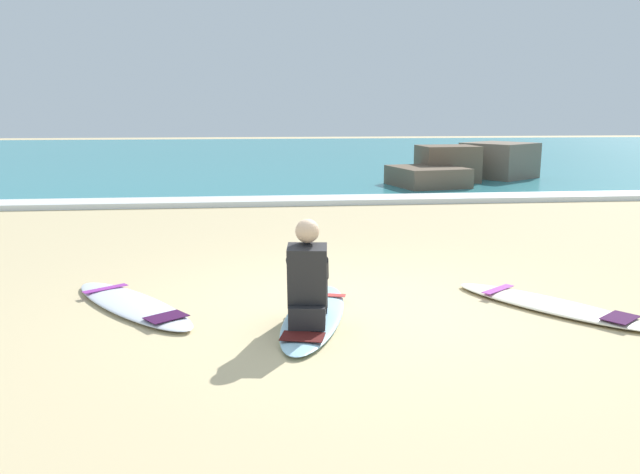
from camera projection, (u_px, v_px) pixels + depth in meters
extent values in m
plane|color=#CCB584|center=(349.00, 311.00, 6.22)|extent=(80.00, 80.00, 0.00)
cube|color=teal|center=(274.00, 155.00, 26.69)|extent=(80.00, 28.00, 0.10)
cube|color=white|center=(297.00, 201.00, 13.34)|extent=(80.00, 0.90, 0.11)
ellipsoid|color=#9ED1E5|center=(314.00, 316.00, 5.95)|extent=(1.01, 2.12, 0.07)
cube|color=red|center=(322.00, 295.00, 6.50)|extent=(0.49, 0.21, 0.01)
cube|color=#4A1311|center=(303.00, 336.00, 5.30)|extent=(0.41, 0.32, 0.01)
cube|color=#232326|center=(307.00, 315.00, 5.53)|extent=(0.35, 0.30, 0.20)
cylinder|color=#232326|center=(297.00, 293.00, 5.68)|extent=(0.20, 0.42, 0.43)
cylinder|color=#232326|center=(297.00, 290.00, 5.89)|extent=(0.15, 0.27, 0.42)
cube|color=#232326|center=(297.00, 307.00, 6.00)|extent=(0.13, 0.23, 0.05)
cylinder|color=#232326|center=(319.00, 293.00, 5.68)|extent=(0.20, 0.42, 0.43)
cylinder|color=#232326|center=(321.00, 290.00, 5.88)|extent=(0.15, 0.27, 0.42)
cube|color=#232326|center=(322.00, 307.00, 5.99)|extent=(0.13, 0.23, 0.05)
cube|color=#232326|center=(307.00, 276.00, 5.50)|extent=(0.38, 0.34, 0.57)
sphere|color=beige|center=(307.00, 231.00, 5.45)|extent=(0.21, 0.21, 0.21)
cylinder|color=#232326|center=(292.00, 268.00, 5.64)|extent=(0.14, 0.40, 0.31)
cylinder|color=#232326|center=(324.00, 269.00, 5.64)|extent=(0.14, 0.40, 0.31)
ellipsoid|color=silver|center=(132.00, 304.00, 6.31)|extent=(1.70, 2.02, 0.07)
cube|color=purple|center=(105.00, 288.00, 6.73)|extent=(0.44, 0.37, 0.01)
cube|color=#351037|center=(166.00, 317.00, 5.81)|extent=(0.44, 0.41, 0.01)
ellipsoid|color=#EFE5C6|center=(550.00, 305.00, 6.28)|extent=(1.68, 2.01, 0.07)
cube|color=purple|center=(498.00, 289.00, 6.70)|extent=(0.44, 0.37, 0.01)
cube|color=#351037|center=(620.00, 317.00, 5.79)|extent=(0.44, 0.41, 0.01)
cube|color=#756656|center=(499.00, 162.00, 17.36)|extent=(2.24, 2.23, 1.05)
cube|color=brown|center=(427.00, 178.00, 15.47)|extent=(1.88, 2.00, 0.57)
cube|color=brown|center=(447.00, 166.00, 16.38)|extent=(1.51, 1.27, 1.03)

